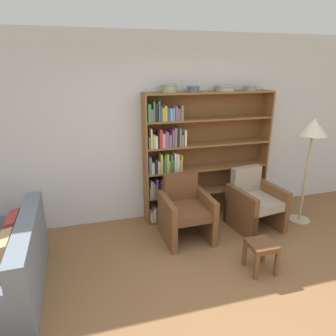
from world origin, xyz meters
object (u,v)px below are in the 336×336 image
at_px(bowl_stoneware, 225,88).
at_px(armchair_leather, 186,211).
at_px(armchair_cushioned, 254,202).
at_px(footstool, 261,249).
at_px(bookshelf, 194,159).
at_px(bowl_olive, 251,88).
at_px(floor_lamp, 313,134).
at_px(couch, 2,269).
at_px(bowl_copper, 193,89).
at_px(bowl_brass, 169,88).

height_order(bowl_stoneware, armchair_leather, bowl_stoneware).
xyz_separation_m(armchair_cushioned, footstool, (-0.46, -0.95, -0.11)).
xyz_separation_m(bookshelf, bowl_olive, (0.86, -0.01, 1.03)).
relative_size(bowl_olive, floor_lamp, 0.12).
bearing_deg(bowl_olive, bookshelf, 179.22).
bearing_deg(floor_lamp, armchair_leather, 178.63).
bearing_deg(couch, bowl_copper, -67.65).
height_order(bowl_brass, bowl_stoneware, bowl_brass).
xyz_separation_m(bowl_stoneware, armchair_cushioned, (0.30, -0.57, -1.59)).
distance_m(bowl_copper, armchair_leather, 1.71).
xyz_separation_m(bowl_stoneware, couch, (-2.97, -1.10, -1.71)).
xyz_separation_m(bowl_olive, floor_lamp, (0.68, -0.62, -0.61)).
xyz_separation_m(bowl_brass, bowl_stoneware, (0.84, 0.00, -0.02)).
distance_m(couch, armchair_leather, 2.26).
distance_m(bowl_stoneware, bowl_olive, 0.41).
bearing_deg(bowl_brass, bookshelf, 1.71).
relative_size(bowl_olive, armchair_cushioned, 0.22).
bearing_deg(bowl_copper, floor_lamp, -21.21).
xyz_separation_m(bookshelf, bowl_brass, (-0.39, -0.01, 1.05)).
bearing_deg(armchair_cushioned, bookshelf, -46.37).
relative_size(bookshelf, armchair_leather, 2.27).
xyz_separation_m(couch, armchair_cushioned, (3.26, 0.53, 0.12)).
bearing_deg(armchair_cushioned, armchair_leather, -8.36).
relative_size(bowl_brass, armchair_cushioned, 0.26).
bearing_deg(couch, footstool, -100.15).
distance_m(couch, floor_lamp, 4.24).
height_order(bookshelf, bowl_olive, bowl_olive).
distance_m(bowl_olive, floor_lamp, 1.10).
bearing_deg(bookshelf, bowl_olive, -0.78).
bearing_deg(footstool, bowl_brass, 113.93).
bearing_deg(footstool, bowl_olive, 69.07).
xyz_separation_m(bowl_copper, armchair_cushioned, (0.79, -0.57, -1.59)).
bearing_deg(bowl_copper, bookshelf, 16.16).
xyz_separation_m(bookshelf, armchair_cushioned, (0.75, -0.58, -0.55)).
distance_m(bowl_olive, armchair_leather, 2.06).
bearing_deg(footstool, bowl_copper, 101.98).
height_order(bookshelf, bowl_copper, bowl_copper).
xyz_separation_m(bowl_stoneware, footstool, (-0.17, -1.52, -1.70)).
bearing_deg(bowl_copper, bowl_olive, 0.00).
relative_size(bowl_brass, bowl_olive, 1.17).
height_order(floor_lamp, footstool, floor_lamp).
bearing_deg(bowl_olive, bowl_brass, -180.00).
bearing_deg(bookshelf, armchair_leather, -118.72).
xyz_separation_m(bowl_stoneware, floor_lamp, (1.10, -0.62, -0.61)).
relative_size(armchair_leather, floor_lamp, 0.54).
relative_size(armchair_cushioned, footstool, 2.33).
height_order(bookshelf, footstool, bookshelf).
xyz_separation_m(bowl_copper, armchair_leather, (-0.28, -0.57, -1.59)).
bearing_deg(armchair_leather, footstool, 121.07).
relative_size(bookshelf, bowl_brass, 8.77).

